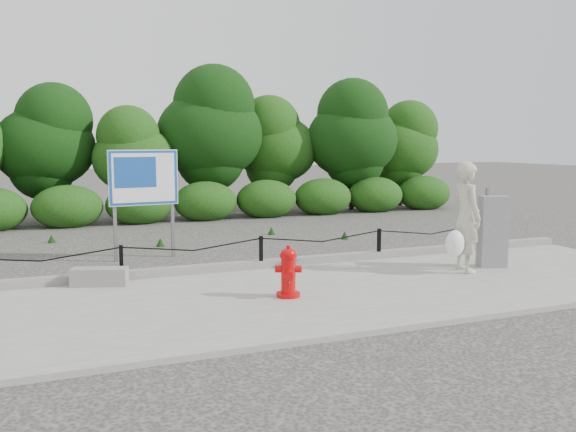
# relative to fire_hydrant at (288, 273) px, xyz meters

# --- Properties ---
(ground) EXTENTS (90.00, 90.00, 0.00)m
(ground) POSITION_rel_fire_hydrant_xyz_m (0.32, 2.09, -0.45)
(ground) COLOR #2D2B28
(ground) RESTS_ON ground
(sidewalk) EXTENTS (14.00, 4.00, 0.08)m
(sidewalk) POSITION_rel_fire_hydrant_xyz_m (0.32, 0.09, -0.41)
(sidewalk) COLOR gray
(sidewalk) RESTS_ON ground
(curb) EXTENTS (14.00, 0.22, 0.14)m
(curb) POSITION_rel_fire_hydrant_xyz_m (0.32, 2.14, -0.30)
(curb) COLOR slate
(curb) RESTS_ON sidewalk
(chain_barrier) EXTENTS (10.06, 0.06, 0.60)m
(chain_barrier) POSITION_rel_fire_hydrant_xyz_m (0.32, 2.09, 0.01)
(chain_barrier) COLOR black
(chain_barrier) RESTS_ON sidewalk
(treeline) EXTENTS (20.29, 3.51, 4.73)m
(treeline) POSITION_rel_fire_hydrant_xyz_m (0.45, 11.03, 2.06)
(treeline) COLOR black
(treeline) RESTS_ON ground
(fire_hydrant) EXTENTS (0.47, 0.47, 0.78)m
(fire_hydrant) POSITION_rel_fire_hydrant_xyz_m (0.00, 0.00, 0.00)
(fire_hydrant) COLOR #C00708
(fire_hydrant) RESTS_ON sidewalk
(pedestrian) EXTENTS (0.82, 0.78, 1.98)m
(pedestrian) POSITION_rel_fire_hydrant_xyz_m (3.61, 0.45, 0.59)
(pedestrian) COLOR #B9B39E
(pedestrian) RESTS_ON sidewalk
(concrete_block) EXTENTS (0.94, 0.57, 0.28)m
(concrete_block) POSITION_rel_fire_hydrant_xyz_m (-2.57, 1.84, -0.23)
(concrete_block) COLOR gray
(concrete_block) RESTS_ON sidewalk
(utility_cabinet) EXTENTS (0.57, 0.43, 1.46)m
(utility_cabinet) POSITION_rel_fire_hydrant_xyz_m (4.35, 0.59, 0.29)
(utility_cabinet) COLOR gray
(utility_cabinet) RESTS_ON sidewalk
(advertising_sign) EXTENTS (1.40, 0.20, 2.24)m
(advertising_sign) POSITION_rel_fire_hydrant_xyz_m (-1.45, 4.16, 1.13)
(advertising_sign) COLOR slate
(advertising_sign) RESTS_ON ground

